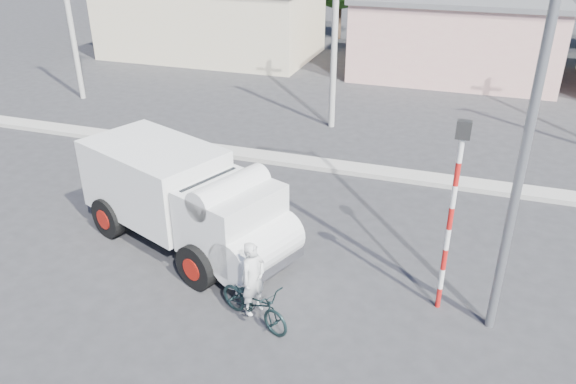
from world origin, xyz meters
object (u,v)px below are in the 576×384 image
(truck, at_px, (185,198))
(streetlight, at_px, (525,99))
(traffic_pole, at_px, (453,204))
(bicycle, at_px, (254,303))
(cyclist, at_px, (254,290))

(truck, distance_m, streetlight, 8.24)
(truck, xyz_separation_m, streetlight, (7.38, -0.83, 3.57))
(traffic_pole, distance_m, streetlight, 2.56)
(truck, bearing_deg, traffic_pole, 17.16)
(streetlight, bearing_deg, traffic_pole, 162.27)
(truck, xyz_separation_m, bicycle, (2.78, -2.31, -0.89))
(bicycle, relative_size, streetlight, 0.21)
(cyclist, height_order, streetlight, streetlight)
(truck, relative_size, cyclist, 3.89)
(truck, height_order, streetlight, streetlight)
(traffic_pole, relative_size, streetlight, 0.48)
(truck, bearing_deg, cyclist, -17.90)
(truck, bearing_deg, bicycle, -17.90)
(bicycle, relative_size, traffic_pole, 0.43)
(traffic_pole, xyz_separation_m, streetlight, (0.94, -0.30, 2.37))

